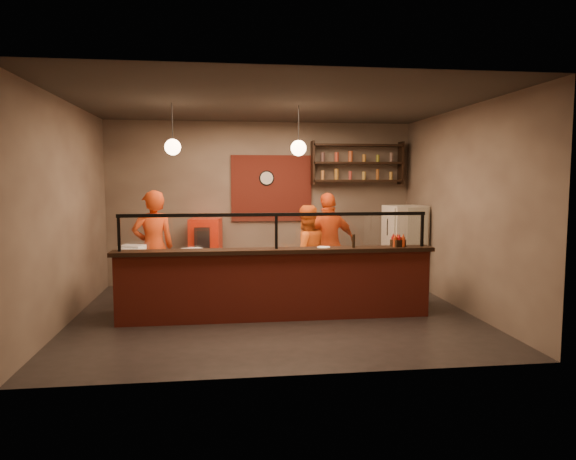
{
  "coord_description": "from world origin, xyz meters",
  "views": [
    {
      "loc": [
        -0.78,
        -7.69,
        2.05
      ],
      "look_at": [
        0.25,
        0.3,
        1.27
      ],
      "focal_mm": 32.0,
      "sensor_mm": 36.0,
      "label": 1
    }
  ],
  "objects": [
    {
      "name": "worktop",
      "position": [
        0.0,
        0.2,
        0.88
      ],
      "size": [
        4.6,
        0.75,
        0.05
      ],
      "primitive_type": "cube",
      "color": "silver",
      "rests_on": "worktop_cabinet"
    },
    {
      "name": "cook_right",
      "position": [
        1.13,
        1.35,
        0.92
      ],
      "size": [
        1.15,
        0.7,
        1.84
      ],
      "primitive_type": "imported",
      "rotation": [
        0.0,
        0.0,
        3.39
      ],
      "color": "#E84D15",
      "rests_on": "floor"
    },
    {
      "name": "rolling_pin",
      "position": [
        -1.26,
        0.16,
        0.93
      ],
      "size": [
        0.33,
        0.14,
        0.06
      ],
      "primitive_type": "cylinder",
      "rotation": [
        0.0,
        1.57,
        0.26
      ],
      "color": "yellow",
      "rests_on": "worktop"
    },
    {
      "name": "condiment_caddy",
      "position": [
        1.85,
        -0.28,
        1.11
      ],
      "size": [
        0.23,
        0.21,
        0.11
      ],
      "primitive_type": "cube",
      "rotation": [
        0.0,
        0.0,
        0.38
      ],
      "color": "black",
      "rests_on": "counter_ledge"
    },
    {
      "name": "fridge",
      "position": [
        2.6,
        1.46,
        0.8
      ],
      "size": [
        0.75,
        0.71,
        1.59
      ],
      "primitive_type": "cube",
      "rotation": [
        0.0,
        0.0,
        0.15
      ],
      "color": "beige",
      "rests_on": "floor"
    },
    {
      "name": "cook_mid",
      "position": [
        0.62,
        0.81,
        0.82
      ],
      "size": [
        0.94,
        0.81,
        1.64
      ],
      "primitive_type": "imported",
      "rotation": [
        0.0,
        0.0,
        3.42
      ],
      "color": "#CF5313",
      "rests_on": "floor"
    },
    {
      "name": "pendant_right",
      "position": [
        0.4,
        0.2,
        2.55
      ],
      "size": [
        0.24,
        0.24,
        0.77
      ],
      "color": "black",
      "rests_on": "ceiling"
    },
    {
      "name": "wall_shelving",
      "position": [
        1.9,
        2.32,
        2.4
      ],
      "size": [
        1.84,
        0.28,
        0.85
      ],
      "color": "black",
      "rests_on": "wall_back"
    },
    {
      "name": "worktop_cabinet",
      "position": [
        0.0,
        0.2,
        0.42
      ],
      "size": [
        4.6,
        0.75,
        0.85
      ],
      "primitive_type": "cube",
      "color": "gray",
      "rests_on": "floor"
    },
    {
      "name": "wall_clock",
      "position": [
        0.1,
        2.46,
        2.1
      ],
      "size": [
        0.3,
        0.04,
        0.3
      ],
      "primitive_type": "cylinder",
      "rotation": [
        1.57,
        0.0,
        0.0
      ],
      "color": "black",
      "rests_on": "wall_back"
    },
    {
      "name": "pepper_mill",
      "position": [
        1.15,
        -0.33,
        1.16
      ],
      "size": [
        0.05,
        0.05,
        0.2
      ],
      "primitive_type": "cylinder",
      "rotation": [
        0.0,
        0.0,
        -0.19
      ],
      "color": "black",
      "rests_on": "counter_ledge"
    },
    {
      "name": "small_plate",
      "position": [
        0.71,
        -0.28,
        1.07
      ],
      "size": [
        0.24,
        0.24,
        0.01
      ],
      "primitive_type": "cylinder",
      "rotation": [
        0.0,
        0.0,
        0.29
      ],
      "color": "white",
      "rests_on": "counter_ledge"
    },
    {
      "name": "cook_left",
      "position": [
        -1.92,
        0.96,
        0.95
      ],
      "size": [
        0.8,
        0.66,
        1.89
      ],
      "primitive_type": "imported",
      "rotation": [
        0.0,
        0.0,
        3.49
      ],
      "color": "#C33B12",
      "rests_on": "floor"
    },
    {
      "name": "wall_front",
      "position": [
        0.0,
        -2.5,
        1.6
      ],
      "size": [
        6.0,
        0.0,
        6.0
      ],
      "primitive_type": "plane",
      "rotation": [
        -1.57,
        0.0,
        0.0
      ],
      "color": "#7E6D5C",
      "rests_on": "floor"
    },
    {
      "name": "wall_right",
      "position": [
        3.0,
        0.0,
        1.6
      ],
      "size": [
        0.0,
        5.0,
        5.0
      ],
      "primitive_type": "plane",
      "rotation": [
        1.57,
        0.0,
        -1.57
      ],
      "color": "#7E6D5C",
      "rests_on": "floor"
    },
    {
      "name": "pizza_dough",
      "position": [
        -0.42,
        0.13,
        0.91
      ],
      "size": [
        0.57,
        0.57,
        0.01
      ],
      "primitive_type": "cylinder",
      "rotation": [
        0.0,
        0.0,
        -0.3
      ],
      "color": "beige",
      "rests_on": "worktop"
    },
    {
      "name": "red_cooler",
      "position": [
        -1.1,
        2.15,
        0.67
      ],
      "size": [
        0.64,
        0.6,
        1.34
      ],
      "primitive_type": "cube",
      "rotation": [
        0.0,
        0.0,
        -0.14
      ],
      "color": "red",
      "rests_on": "floor"
    },
    {
      "name": "brick_patch",
      "position": [
        0.2,
        2.47,
        1.9
      ],
      "size": [
        1.6,
        0.04,
        1.3
      ],
      "primitive_type": "cube",
      "color": "maroon",
      "rests_on": "wall_back"
    },
    {
      "name": "pendant_left",
      "position": [
        -1.5,
        0.2,
        2.55
      ],
      "size": [
        0.24,
        0.24,
        0.77
      ],
      "color": "black",
      "rests_on": "ceiling"
    },
    {
      "name": "wall_left",
      "position": [
        -3.0,
        0.0,
        1.6
      ],
      "size": [
        0.0,
        5.0,
        5.0
      ],
      "primitive_type": "plane",
      "rotation": [
        1.57,
        0.0,
        1.57
      ],
      "color": "#7E6D5C",
      "rests_on": "floor"
    },
    {
      "name": "prep_tub_b",
      "position": [
        -2.15,
        0.17,
        0.97
      ],
      "size": [
        0.32,
        0.27,
        0.14
      ],
      "primitive_type": "cube",
      "rotation": [
        0.0,
        0.0,
        -0.18
      ],
      "color": "white",
      "rests_on": "worktop"
    },
    {
      "name": "prep_tub_a",
      "position": [
        -2.15,
        0.31,
        0.99
      ],
      "size": [
        0.41,
        0.36,
        0.17
      ],
      "primitive_type": "cube",
      "rotation": [
        0.0,
        0.0,
        -0.31
      ],
      "color": "silver",
      "rests_on": "worktop"
    },
    {
      "name": "wall_back",
      "position": [
        0.0,
        2.5,
        1.6
      ],
      "size": [
        6.0,
        0.0,
        6.0
      ],
      "primitive_type": "plane",
      "rotation": [
        1.57,
        0.0,
        0.0
      ],
      "color": "#7E6D5C",
      "rests_on": "floor"
    },
    {
      "name": "counter_ledge",
      "position": [
        0.0,
        -0.3,
        1.03
      ],
      "size": [
        4.7,
        0.37,
        0.06
      ],
      "primitive_type": "cube",
      "color": "black",
      "rests_on": "service_counter"
    },
    {
      "name": "service_counter",
      "position": [
        0.0,
        -0.3,
        0.5
      ],
      "size": [
        4.6,
        0.25,
        1.0
      ],
      "primitive_type": "cube",
      "color": "maroon",
      "rests_on": "floor"
    },
    {
      "name": "sneeze_guard",
      "position": [
        0.0,
        -0.3,
        1.37
      ],
      "size": [
        4.5,
        0.05,
        0.52
      ],
      "color": "white",
      "rests_on": "counter_ledge"
    },
    {
      "name": "ceiling",
      "position": [
        0.0,
        0.0,
        3.2
      ],
      "size": [
        6.0,
        6.0,
        0.0
      ],
      "primitive_type": "plane",
      "rotation": [
        3.14,
        0.0,
        0.0
      ],
      "color": "#332D27",
      "rests_on": "wall_back"
    },
    {
      "name": "floor",
      "position": [
        0.0,
        0.0,
        0.0
      ],
      "size": [
        6.0,
        6.0,
        0.0
      ],
      "primitive_type": "plane",
      "color": "black",
      "rests_on": "ground"
    },
    {
      "name": "prep_tub_c",
      "position": [
        -1.22,
        0.01,
        0.97
      ],
      "size": [
        0.36,
        0.33,
        0.14
      ],
      "primitive_type": "cube",
      "rotation": [
        0.0,
        0.0,
        0.43
      ],
      "color": "silver",
      "rests_on": "worktop"
    }
  ]
}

